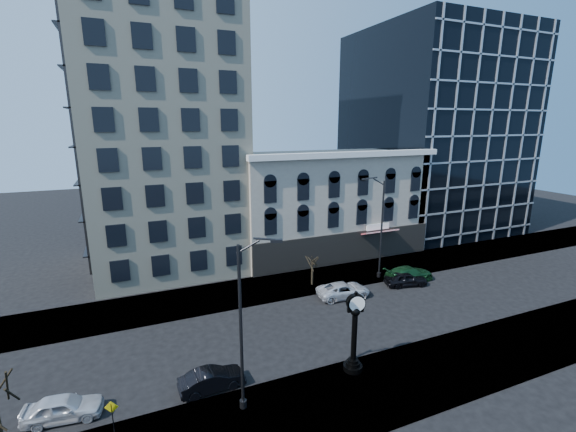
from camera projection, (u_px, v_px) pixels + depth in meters
name	position (u px, v px, depth m)	size (l,w,h in m)	color
ground	(284.00, 332.00, 29.09)	(160.00, 160.00, 0.00)	black
sidewalk_far	(252.00, 290.00, 36.25)	(160.00, 6.00, 0.12)	gray
sidewalk_near	(337.00, 400.00, 21.91)	(160.00, 6.00, 0.12)	gray
cream_tower	(158.00, 84.00, 39.18)	(15.90, 15.40, 42.50)	beige
victorian_row	(326.00, 203.00, 46.43)	(22.60, 11.19, 12.50)	#AEA18F
glass_office	(432.00, 133.00, 56.55)	(20.00, 20.15, 28.00)	black
street_clock	(354.00, 335.00, 23.97)	(1.23, 1.23, 5.41)	black
street_lamp_near	(254.00, 280.00, 19.56)	(2.49, 1.09, 9.98)	black
street_lamp_far	(376.00, 201.00, 37.40)	(2.63, 1.09, 10.46)	black
bare_tree_far	(312.00, 257.00, 36.84)	(2.18, 2.18, 3.74)	black
warning_sign	(112.00, 412.00, 18.99)	(0.65, 0.21, 2.03)	black
car_near_a	(63.00, 408.00, 20.48)	(1.59, 3.94, 1.34)	silver
car_near_b	(212.00, 380.00, 22.78)	(1.35, 3.88, 1.28)	black
car_far_a	(343.00, 290.00, 34.88)	(2.24, 4.86, 1.35)	silver
car_far_b	(409.00, 274.00, 38.45)	(2.09, 5.14, 1.49)	#143F1E
car_far_c	(406.00, 279.00, 37.35)	(1.64, 4.08, 1.39)	black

